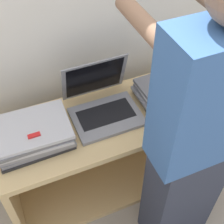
{
  "coord_description": "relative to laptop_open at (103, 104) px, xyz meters",
  "views": [
    {
      "loc": [
        -0.42,
        -0.83,
        1.87
      ],
      "look_at": [
        0.0,
        0.18,
        0.73
      ],
      "focal_mm": 50.0,
      "sensor_mm": 36.0,
      "label": 1
    }
  ],
  "objects": [
    {
      "name": "inventory_tag",
      "position": [
        -0.4,
        -0.13,
        0.06
      ],
      "size": [
        0.06,
        0.02,
        0.01
      ],
      "color": "red",
      "rests_on": "laptop_stack_left"
    },
    {
      "name": "laptop_stack_left",
      "position": [
        -0.4,
        -0.06,
        -0.0
      ],
      "size": [
        0.39,
        0.29,
        0.11
      ],
      "color": "#232326",
      "rests_on": "cart"
    },
    {
      "name": "laptop_stack_right",
      "position": [
        0.4,
        -0.06,
        -0.0
      ],
      "size": [
        0.39,
        0.3,
        0.11
      ],
      "color": "#232326",
      "rests_on": "cart"
    },
    {
      "name": "person",
      "position": [
        0.22,
        -0.51,
        0.13
      ],
      "size": [
        0.4,
        0.52,
        1.6
      ],
      "color": "#2D3342",
      "rests_on": "ground_plane"
    },
    {
      "name": "cart",
      "position": [
        0.0,
        0.0,
        -0.36
      ],
      "size": [
        1.25,
        0.5,
        0.61
      ],
      "color": "tan",
      "rests_on": "ground_plane"
    },
    {
      "name": "laptop_open",
      "position": [
        0.0,
        0.0,
        0.0
      ],
      "size": [
        0.37,
        0.35,
        0.28
      ],
      "color": "gray",
      "rests_on": "cart"
    },
    {
      "name": "ground_plane",
      "position": [
        0.0,
        -0.31,
        -0.67
      ],
      "size": [
        12.0,
        12.0,
        0.0
      ],
      "primitive_type": "plane",
      "color": "#9E9384"
    }
  ]
}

